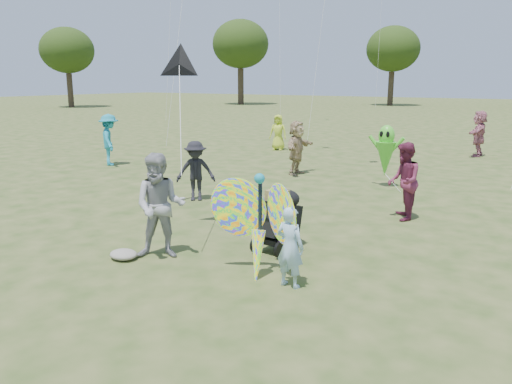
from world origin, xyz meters
TOP-DOWN VIEW (x-y plane):
  - ground at (0.00, 0.00)m, footprint 160.00×160.00m
  - child_girl at (0.96, 0.59)m, footprint 0.46×0.32m
  - adult_man at (-1.47, 0.51)m, footprint 1.09×1.04m
  - grey_bag at (-1.95, 0.09)m, footprint 0.50×0.41m
  - crowd_b at (-3.57, 4.02)m, footprint 1.10×1.02m
  - crowd_d at (-3.10, 8.46)m, footprint 0.59×1.61m
  - crowd_e at (1.28, 5.04)m, footprint 0.89×0.99m
  - crowd_g at (-6.40, 13.02)m, footprint 0.83×0.64m
  - crowd_i at (-9.43, 6.49)m, footprint 1.31×1.25m
  - crowd_j at (1.11, 15.66)m, footprint 0.55×1.66m
  - jogging_stroller at (0.02, 1.94)m, footprint 0.56×1.08m
  - butterfly_kite at (0.36, 0.69)m, footprint 1.74×0.75m
  - delta_kite_rig at (-2.13, 1.87)m, footprint 1.52×1.59m
  - alien_kite at (-0.11, 8.07)m, footprint 1.12×0.69m

SIDE VIEW (x-z plane):
  - ground at x=0.00m, z-range 0.00..0.00m
  - grey_bag at x=-1.95m, z-range 0.00..0.16m
  - child_girl at x=0.96m, z-range 0.00..1.21m
  - jogging_stroller at x=0.02m, z-range 0.07..1.16m
  - crowd_b at x=-3.57m, z-range 0.00..1.49m
  - crowd_g at x=-6.40m, z-range 0.00..1.50m
  - butterfly_kite at x=0.36m, z-range -0.08..1.72m
  - crowd_e at x=1.28m, z-range 0.00..1.67m
  - crowd_d at x=-3.10m, z-range 0.00..1.70m
  - crowd_j at x=1.11m, z-range 0.00..1.78m
  - adult_man at x=-1.47m, z-range 0.00..1.78m
  - crowd_i at x=-9.43m, z-range 0.00..1.79m
  - alien_kite at x=-0.11m, z-range 0.10..1.84m
  - delta_kite_rig at x=-2.13m, z-range 2.11..4.31m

